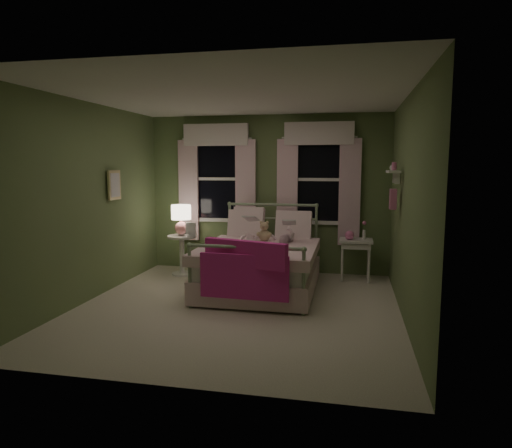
% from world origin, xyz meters
% --- Properties ---
extents(room_shell, '(4.20, 4.20, 4.20)m').
position_xyz_m(room_shell, '(0.00, 0.00, 1.30)').
color(room_shell, white).
rests_on(room_shell, ground).
extents(bed, '(1.58, 2.04, 1.18)m').
position_xyz_m(bed, '(0.13, 0.88, 0.38)').
color(bed, white).
rests_on(bed, ground).
extents(pink_throw, '(1.10, 0.41, 0.71)m').
position_xyz_m(pink_throw, '(0.13, -0.14, 0.61)').
color(pink_throw, '#D92A90').
rests_on(pink_throw, bed).
extents(child_left, '(0.33, 0.27, 0.78)m').
position_xyz_m(child_left, '(-0.15, 1.31, 0.96)').
color(child_left, '#F7D1DD').
rests_on(child_left, bed).
extents(child_right, '(0.40, 0.32, 0.80)m').
position_xyz_m(child_right, '(0.41, 1.31, 0.97)').
color(child_right, '#F7D1DD').
rests_on(child_right, bed).
extents(book_left, '(0.21, 0.14, 0.26)m').
position_xyz_m(book_left, '(-0.15, 1.06, 0.96)').
color(book_left, beige).
rests_on(book_left, child_left).
extents(book_right, '(0.21, 0.13, 0.26)m').
position_xyz_m(book_right, '(0.41, 1.06, 0.92)').
color(book_right, beige).
rests_on(book_right, child_right).
extents(teddy_bear, '(0.23, 0.18, 0.31)m').
position_xyz_m(teddy_bear, '(0.13, 1.15, 0.79)').
color(teddy_bear, tan).
rests_on(teddy_bear, bed).
extents(nightstand_left, '(0.46, 0.46, 0.65)m').
position_xyz_m(nightstand_left, '(-1.30, 1.52, 0.42)').
color(nightstand_left, white).
rests_on(nightstand_left, ground).
extents(table_lamp, '(0.32, 0.32, 0.48)m').
position_xyz_m(table_lamp, '(-1.30, 1.52, 0.95)').
color(table_lamp, pink).
rests_on(table_lamp, nightstand_left).
extents(book_nightstand, '(0.19, 0.24, 0.02)m').
position_xyz_m(book_nightstand, '(-1.20, 1.44, 0.66)').
color(book_nightstand, beige).
rests_on(book_nightstand, nightstand_left).
extents(nightstand_right, '(0.50, 0.40, 0.64)m').
position_xyz_m(nightstand_right, '(1.47, 1.70, 0.55)').
color(nightstand_right, white).
rests_on(nightstand_right, ground).
extents(pink_toy, '(0.14, 0.18, 0.14)m').
position_xyz_m(pink_toy, '(1.37, 1.70, 0.71)').
color(pink_toy, pink).
rests_on(pink_toy, nightstand_right).
extents(bud_vase, '(0.06, 0.06, 0.28)m').
position_xyz_m(bud_vase, '(1.59, 1.75, 0.79)').
color(bud_vase, white).
rests_on(bud_vase, nightstand_right).
extents(window_left, '(1.34, 0.13, 1.96)m').
position_xyz_m(window_left, '(-0.85, 2.03, 1.62)').
color(window_left, black).
rests_on(window_left, room_shell).
extents(window_right, '(1.34, 0.13, 1.96)m').
position_xyz_m(window_right, '(0.85, 2.03, 1.62)').
color(window_right, black).
rests_on(window_right, room_shell).
extents(wall_shelf, '(0.15, 0.50, 0.60)m').
position_xyz_m(wall_shelf, '(1.90, 0.70, 1.52)').
color(wall_shelf, white).
rests_on(wall_shelf, room_shell).
extents(framed_picture, '(0.03, 0.32, 0.42)m').
position_xyz_m(framed_picture, '(-1.95, 0.60, 1.50)').
color(framed_picture, beige).
rests_on(framed_picture, room_shell).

